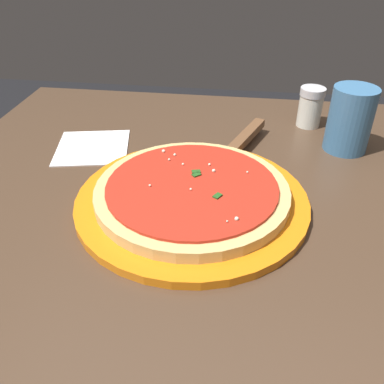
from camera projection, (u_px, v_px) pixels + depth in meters
name	position (u px, v px, depth m)	size (l,w,h in m)	color
restaurant_table	(215.00, 280.00, 0.65)	(0.91, 0.84, 0.74)	black
serving_plate	(192.00, 200.00, 0.57)	(0.32, 0.32, 0.01)	orange
pizza	(192.00, 191.00, 0.56)	(0.27, 0.27, 0.02)	#DBB26B
pizza_server	(237.00, 147.00, 0.68)	(0.12, 0.22, 0.01)	silver
cup_tall_drink	(350.00, 120.00, 0.68)	(0.07, 0.07, 0.11)	teal
napkin_folded_right	(93.00, 147.00, 0.71)	(0.12, 0.13, 0.00)	white
parmesan_shaker	(310.00, 107.00, 0.77)	(0.05, 0.05, 0.07)	silver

